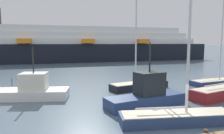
# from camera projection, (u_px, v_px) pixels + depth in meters

# --- Properties ---
(ground_plane) EXTENTS (600.00, 600.00, 0.00)m
(ground_plane) POSITION_uv_depth(u_px,v_px,m) (172.00, 121.00, 13.79)
(ground_plane) COLOR slate
(sailboat_0) EXTENTS (6.72, 2.59, 11.02)m
(sailboat_0) POSITION_uv_depth(u_px,v_px,m) (216.00, 81.00, 25.75)
(sailboat_0) COLOR navy
(sailboat_0) RESTS_ON ground_plane
(sailboat_2) EXTENTS (6.98, 3.30, 11.71)m
(sailboat_2) POSITION_uv_depth(u_px,v_px,m) (139.00, 84.00, 23.37)
(sailboat_2) COLOR black
(sailboat_2) RESTS_ON ground_plane
(sailboat_3) EXTENTS (7.69, 3.71, 12.39)m
(sailboat_3) POSITION_uv_depth(u_px,v_px,m) (224.00, 90.00, 19.75)
(sailboat_3) COLOR maroon
(sailboat_3) RESTS_ON ground_plane
(sailboat_4) EXTENTS (7.40, 2.78, 10.07)m
(sailboat_4) POSITION_uv_depth(u_px,v_px,m) (177.00, 116.00, 13.30)
(sailboat_4) COLOR navy
(sailboat_4) RESTS_ON ground_plane
(fishing_boat_0) EXTENTS (7.02, 3.71, 4.68)m
(fishing_boat_0) POSITION_uv_depth(u_px,v_px,m) (32.00, 90.00, 19.27)
(fishing_boat_0) COLOR white
(fishing_boat_0) RESTS_ON ground_plane
(fishing_boat_2) EXTENTS (6.89, 3.28, 5.05)m
(fishing_boat_2) POSITION_uv_depth(u_px,v_px,m) (147.00, 95.00, 16.99)
(fishing_boat_2) COLOR navy
(fishing_boat_2) RESTS_ON ground_plane
(channel_buoy_0) EXTENTS (0.69, 0.69, 1.53)m
(channel_buoy_0) POSITION_uv_depth(u_px,v_px,m) (12.00, 90.00, 21.21)
(channel_buoy_0) COLOR orange
(channel_buoy_0) RESTS_ON ground_plane
(cruise_ship) EXTENTS (85.62, 14.42, 13.59)m
(cruise_ship) POSITION_uv_depth(u_px,v_px,m) (56.00, 46.00, 57.43)
(cruise_ship) COLOR black
(cruise_ship) RESTS_ON ground_plane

